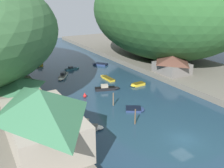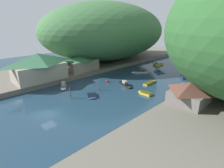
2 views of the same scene
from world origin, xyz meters
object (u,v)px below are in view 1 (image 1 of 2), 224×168
Objects in this scene: boathouse_shed at (16,91)px; boat_white_cruiser at (40,63)px; boat_yellow_tender at (99,64)px; boat_navy_launch at (108,88)px; boat_small_dinghy at (107,78)px; right_bank_cottage at (172,64)px; boat_far_right_bank at (88,126)px; person_by_boathouse at (60,128)px; channel_buoy_near at (85,96)px; boat_cabin_cruiser at (72,68)px; boat_open_rowboat at (63,76)px; boat_mid_channel at (137,85)px; boat_red_skiff at (136,109)px; waterfront_building at (42,117)px; person_on_quay at (57,125)px.

boathouse_shed reaches higher than boat_white_cruiser.
boat_yellow_tender is 20.42m from boat_navy_launch.
boat_navy_launch is at bearing -119.32° from boat_small_dinghy.
right_bank_cottage is 30.55m from boat_far_right_bank.
right_bank_cottage reaches higher than person_by_boathouse.
channel_buoy_near is (12.50, 0.20, -3.43)m from boathouse_shed.
boat_cabin_cruiser is 0.71× the size of boat_open_rowboat.
boat_mid_channel is 12.52m from boat_red_skiff.
boat_white_cruiser is (-7.02, 27.92, 0.08)m from boat_navy_launch.
waterfront_building is at bearing -156.52° from right_bank_cottage.
boat_small_dinghy is 10.89m from boat_open_rowboat.
boathouse_shed is 2.17× the size of boat_white_cruiser.
boathouse_shed is 25.56m from boat_mid_channel.
person_by_boathouse is (-10.04, -27.71, 1.91)m from boat_open_rowboat.
waterfront_building is 2.43× the size of boat_open_rowboat.
waterfront_building is 29.12m from boat_mid_channel.
boat_mid_channel is 12.81m from channel_buoy_near.
boat_mid_channel is (6.90, -1.09, -0.09)m from boat_navy_launch.
boathouse_shed is 10.43× the size of channel_buoy_near.
boat_cabin_cruiser is at bearing 145.03° from boat_yellow_tender.
channel_buoy_near is at bearing 0.92° from boathouse_shed.
channel_buoy_near is (-5.34, 9.67, 0.21)m from boat_red_skiff.
boat_mid_channel is 2.08× the size of person_by_boathouse.
boat_red_skiff is (-0.57, -11.13, -0.20)m from boat_navy_launch.
person_by_boathouse reaches higher than boat_small_dinghy.
boat_navy_launch is 6.98m from boat_mid_channel.
waterfront_building is 31.91m from boat_open_rowboat.
boat_white_cruiser is at bearing -50.61° from boat_open_rowboat.
right_bank_cottage is at bearing -29.57° from boat_small_dinghy.
boathouse_shed reaches higher than boat_small_dinghy.
waterfront_building is at bearing -34.36° from boat_far_right_bank.
boat_far_right_bank is 2.66× the size of person_by_boathouse.
right_bank_cottage reaches higher than boat_mid_channel.
waterfront_building is 2.62× the size of boat_small_dinghy.
boat_small_dinghy is 3.20× the size of person_on_quay.
boat_red_skiff is 24.74m from boat_open_rowboat.
boat_mid_channel reaches higher than boat_small_dinghy.
boat_navy_launch is (18.41, 1.67, -3.43)m from boathouse_shed.
boat_far_right_bank reaches higher than boat_cabin_cruiser.
boat_far_right_bank is at bearing -111.77° from channel_buoy_near.
channel_buoy_near is at bearing 50.50° from waterfront_building.
boat_cabin_cruiser reaches higher than boat_mid_channel.
boat_mid_channel is at bearing -42.08° from person_on_quay.
right_bank_cottage is (35.04, 15.22, -1.64)m from waterfront_building.
boat_small_dinghy is at bearing 178.56° from boat_far_right_bank.
person_on_quay is at bearing -48.80° from boat_red_skiff.
waterfront_building reaches higher than boat_mid_channel.
boat_mid_channel is at bearing 163.28° from boat_open_rowboat.
boat_red_skiff is 3.77× the size of channel_buoy_near.
boat_white_cruiser reaches higher than boat_navy_launch.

